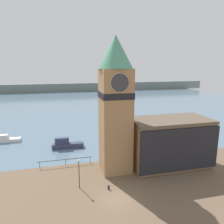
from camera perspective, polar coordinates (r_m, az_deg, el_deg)
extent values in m
plane|color=brown|center=(28.71, 1.02, -21.87)|extent=(160.00, 160.00, 0.00)
cube|color=slate|center=(95.61, -10.15, 2.41)|extent=(160.00, 120.00, 0.00)
cube|color=slate|center=(134.86, -11.43, 6.27)|extent=(180.00, 3.00, 5.00)
cube|color=#333338|center=(37.00, -12.07, -12.03)|extent=(8.68, 0.08, 0.08)
cylinder|color=#333338|center=(37.36, -18.39, -13.05)|extent=(0.07, 0.07, 1.05)
cylinder|color=#333338|center=(37.22, -12.04, -12.77)|extent=(0.07, 0.07, 1.05)
cylinder|color=#333338|center=(37.51, -5.72, -12.34)|extent=(0.07, 0.07, 1.05)
cube|color=#9E754C|center=(32.70, 0.89, -2.49)|extent=(4.35, 4.35, 15.56)
cube|color=black|center=(31.91, 0.91, 4.51)|extent=(4.47, 4.47, 0.90)
cylinder|color=tan|center=(29.56, 2.05, 7.65)|extent=(2.70, 0.12, 2.70)
cylinder|color=#333338|center=(29.48, 2.10, 7.63)|extent=(2.46, 0.12, 2.46)
cylinder|color=tan|center=(32.35, 4.79, 8.02)|extent=(0.12, 2.70, 2.70)
cylinder|color=#333338|center=(32.38, 4.93, 8.02)|extent=(0.12, 2.46, 2.46)
cone|color=#4C9375|center=(31.66, 0.95, 15.46)|extent=(5.00, 5.00, 4.62)
cube|color=#9E754C|center=(36.95, 14.73, -7.93)|extent=(12.23, 6.33, 7.21)
cube|color=brown|center=(35.83, 15.06, -2.13)|extent=(12.63, 6.73, 0.50)
cube|color=#232328|center=(34.24, 17.42, -9.48)|extent=(12.73, 0.30, 6.63)
cube|color=#333856|center=(44.32, -11.44, -8.59)|extent=(6.14, 1.66, 1.00)
cube|color=navy|center=(43.96, -12.94, -7.32)|extent=(2.72, 1.10, 1.19)
cube|color=silver|center=(51.80, -25.60, -6.65)|extent=(5.33, 1.91, 0.75)
cube|color=silver|center=(51.82, -26.69, -5.82)|extent=(2.37, 1.25, 0.85)
cylinder|color=black|center=(30.44, -0.86, -19.16)|extent=(0.26, 0.26, 0.48)
sphere|color=black|center=(30.32, -0.86, -18.77)|extent=(0.28, 0.28, 0.28)
cylinder|color=black|center=(30.19, -8.58, -15.93)|extent=(0.10, 0.10, 3.82)
sphere|color=silver|center=(29.30, -8.71, -12.47)|extent=(0.32, 0.32, 0.32)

